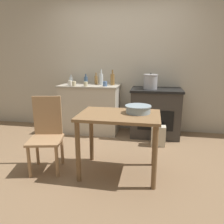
# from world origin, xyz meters

# --- Properties ---
(ground_plane) EXTENTS (14.00, 14.00, 0.00)m
(ground_plane) POSITION_xyz_m (0.00, 0.00, 0.00)
(ground_plane) COLOR #896B4C
(wall_back) EXTENTS (8.00, 0.07, 2.55)m
(wall_back) POSITION_xyz_m (0.00, 1.58, 1.27)
(wall_back) COLOR beige
(wall_back) RESTS_ON ground_plane
(counter_cabinet) EXTENTS (1.10, 0.63, 0.91)m
(counter_cabinet) POSITION_xyz_m (-0.56, 1.25, 0.46)
(counter_cabinet) COLOR beige
(counter_cabinet) RESTS_ON ground_plane
(stove) EXTENTS (0.90, 0.65, 0.87)m
(stove) POSITION_xyz_m (0.67, 1.25, 0.44)
(stove) COLOR #38332D
(stove) RESTS_ON ground_plane
(work_table) EXTENTS (0.96, 0.65, 0.76)m
(work_table) POSITION_xyz_m (0.23, -0.24, 0.63)
(work_table) COLOR olive
(work_table) RESTS_ON ground_plane
(chair) EXTENTS (0.48, 0.48, 0.94)m
(chair) POSITION_xyz_m (-0.70, -0.28, 0.48)
(chair) COLOR #A87F56
(chair) RESTS_ON ground_plane
(flour_sack) EXTENTS (0.23, 0.16, 0.33)m
(flour_sack) POSITION_xyz_m (0.73, 0.75, 0.17)
(flour_sack) COLOR beige
(flour_sack) RESTS_ON ground_plane
(stock_pot) EXTENTS (0.25, 0.25, 0.28)m
(stock_pot) POSITION_xyz_m (0.56, 1.18, 1.00)
(stock_pot) COLOR #A8A8AD
(stock_pot) RESTS_ON stove
(mixing_bowl_large) EXTENTS (0.31, 0.31, 0.09)m
(mixing_bowl_large) POSITION_xyz_m (0.44, -0.15, 0.81)
(mixing_bowl_large) COLOR #93A8B2
(mixing_bowl_large) RESTS_ON work_table
(bottle_far_left) EXTENTS (0.08, 0.08, 0.28)m
(bottle_far_left) POSITION_xyz_m (-0.14, 1.29, 1.02)
(bottle_far_left) COLOR olive
(bottle_far_left) RESTS_ON counter_cabinet
(bottle_left) EXTENTS (0.06, 0.06, 0.22)m
(bottle_left) POSITION_xyz_m (-0.46, 1.34, 1.00)
(bottle_left) COLOR olive
(bottle_left) RESTS_ON counter_cabinet
(bottle_mid_left) EXTENTS (0.07, 0.07, 0.28)m
(bottle_mid_left) POSITION_xyz_m (-0.35, 1.30, 1.02)
(bottle_mid_left) COLOR silver
(bottle_mid_left) RESTS_ON counter_cabinet
(bottle_center_left) EXTENTS (0.07, 0.07, 0.19)m
(bottle_center_left) POSITION_xyz_m (-0.68, 1.37, 0.99)
(bottle_center_left) COLOR #3D5675
(bottle_center_left) RESTS_ON counter_cabinet
(bottle_center) EXTENTS (0.07, 0.07, 0.17)m
(bottle_center) POSITION_xyz_m (-0.99, 1.40, 0.98)
(bottle_center) COLOR silver
(bottle_center) RESTS_ON counter_cabinet
(cup_center_right) EXTENTS (0.07, 0.07, 0.10)m
(cup_center_right) POSITION_xyz_m (-0.88, 1.05, 0.96)
(cup_center_right) COLOR silver
(cup_center_right) RESTS_ON counter_cabinet
(cup_mid_right) EXTENTS (0.07, 0.07, 0.08)m
(cup_mid_right) POSITION_xyz_m (-0.57, 1.02, 0.95)
(cup_mid_right) COLOR beige
(cup_mid_right) RESTS_ON counter_cabinet
(cup_right) EXTENTS (0.08, 0.08, 0.09)m
(cup_right) POSITION_xyz_m (-0.24, 1.10, 0.96)
(cup_right) COLOR #4C6B99
(cup_right) RESTS_ON counter_cabinet
(cup_far_right) EXTENTS (0.07, 0.07, 0.09)m
(cup_far_right) POSITION_xyz_m (-0.79, 1.01, 0.96)
(cup_far_right) COLOR beige
(cup_far_right) RESTS_ON counter_cabinet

